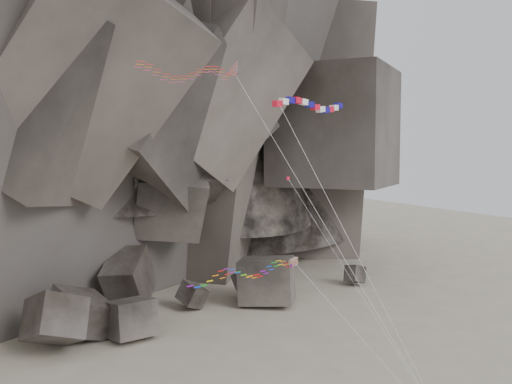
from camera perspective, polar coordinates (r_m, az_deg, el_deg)
headland at (r=114.54m, az=-18.63°, el=13.64°), size 110.00×70.00×84.00m
boulder_field at (r=80.54m, az=-13.26°, el=-11.16°), size 76.88×19.41×10.05m
delta_kite at (r=49.80m, az=-7.28°, el=11.87°), size 19.00×18.92×31.22m
banner_kite at (r=53.05m, az=5.58°, el=8.48°), size 9.74×15.77×27.77m
parafoil_kite at (r=49.55m, az=-1.54°, el=-8.07°), size 16.92×14.84×13.15m
pennant_kite at (r=53.31m, az=7.04°, el=-4.76°), size 3.48×17.55×20.31m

